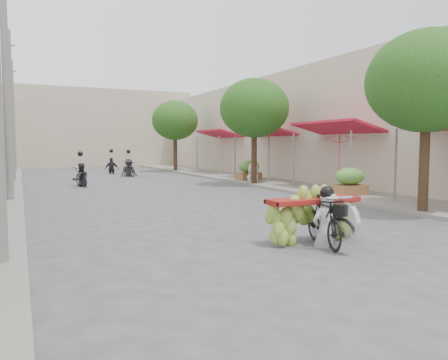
% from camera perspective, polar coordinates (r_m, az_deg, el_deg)
% --- Properties ---
extents(ground, '(120.00, 120.00, 0.00)m').
position_cam_1_polar(ground, '(7.29, 20.71, -11.75)').
color(ground, '#545559').
rests_on(ground, ground).
extents(sidewalk_right, '(4.00, 60.00, 0.12)m').
position_cam_1_polar(sidewalk_right, '(23.31, 6.17, -0.20)').
color(sidewalk_right, gray).
rests_on(sidewalk_right, ground).
extents(shophouse_row_right, '(9.77, 40.00, 6.00)m').
position_cam_1_polar(shophouse_row_right, '(25.44, 17.15, 6.65)').
color(shophouse_row_right, beige).
rests_on(shophouse_row_right, ground).
extents(far_building, '(20.00, 6.00, 7.00)m').
position_cam_1_polar(far_building, '(43.17, -18.46, 6.38)').
color(far_building, '#BAAA93').
rests_on(far_building, ground).
extents(utility_pole_mid, '(0.60, 0.24, 8.00)m').
position_cam_1_polar(utility_pole_mid, '(16.97, -26.57, 10.95)').
color(utility_pole_mid, slate).
rests_on(utility_pole_mid, ground).
extents(utility_pole_far, '(0.60, 0.24, 8.00)m').
position_cam_1_polar(utility_pole_far, '(25.93, -26.08, 8.62)').
color(utility_pole_far, slate).
rests_on(utility_pole_far, ground).
extents(utility_pole_back, '(0.60, 0.24, 8.00)m').
position_cam_1_polar(utility_pole_back, '(34.91, -25.84, 7.49)').
color(utility_pole_back, slate).
rests_on(utility_pole_back, ground).
extents(street_tree_near, '(3.40, 3.40, 5.25)m').
position_cam_1_polar(street_tree_near, '(13.81, 25.00, 11.55)').
color(street_tree_near, '#3A2719').
rests_on(street_tree_near, ground).
extents(street_tree_mid, '(3.40, 3.40, 5.25)m').
position_cam_1_polar(street_tree_mid, '(21.63, 3.98, 9.32)').
color(street_tree_mid, '#3A2719').
rests_on(street_tree_mid, ground).
extents(street_tree_far, '(3.40, 3.40, 5.25)m').
position_cam_1_polar(street_tree_far, '(32.62, -6.41, 7.72)').
color(street_tree_far, '#3A2719').
rests_on(street_tree_far, ground).
extents(produce_crate_mid, '(1.20, 0.88, 1.16)m').
position_cam_1_polar(produce_crate_mid, '(17.13, 16.09, 0.09)').
color(produce_crate_mid, brown).
rests_on(produce_crate_mid, ground).
extents(produce_crate_far, '(1.20, 0.88, 1.16)m').
position_cam_1_polar(produce_crate_far, '(23.73, 3.28, 1.49)').
color(produce_crate_far, brown).
rests_on(produce_crate_far, ground).
extents(banana_motorbike, '(2.20, 1.88, 2.02)m').
position_cam_1_polar(banana_motorbike, '(9.00, 12.40, -4.02)').
color(banana_motorbike, black).
rests_on(banana_motorbike, ground).
extents(market_umbrella, '(2.10, 2.10, 1.76)m').
position_cam_1_polar(market_umbrella, '(17.57, 15.01, 5.99)').
color(market_umbrella, '#AF1726').
rests_on(market_umbrella, ground).
extents(pedestrian, '(1.10, 0.93, 1.92)m').
position_cam_1_polar(pedestrian, '(22.32, 3.86, 2.22)').
color(pedestrian, silver).
rests_on(pedestrian, ground).
extents(bg_motorbike_a, '(0.85, 1.70, 1.95)m').
position_cam_1_polar(bg_motorbike_a, '(22.14, -18.22, 1.10)').
color(bg_motorbike_a, black).
rests_on(bg_motorbike_a, ground).
extents(bg_motorbike_b, '(1.15, 1.77, 1.95)m').
position_cam_1_polar(bg_motorbike_b, '(28.13, -12.35, 2.15)').
color(bg_motorbike_b, black).
rests_on(bg_motorbike_b, ground).
extents(bg_motorbike_c, '(0.97, 1.44, 1.95)m').
position_cam_1_polar(bg_motorbike_c, '(31.19, -14.48, 2.32)').
color(bg_motorbike_c, black).
rests_on(bg_motorbike_c, ground).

